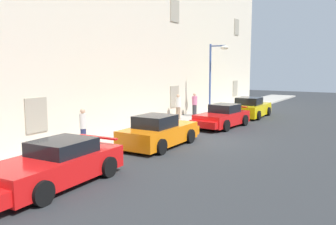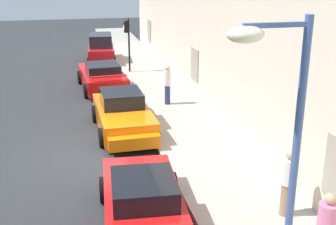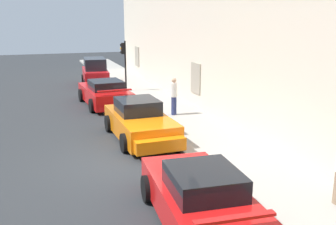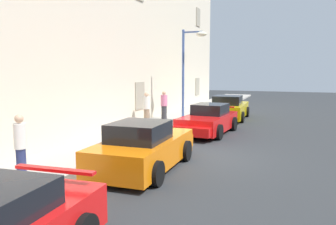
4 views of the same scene
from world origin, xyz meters
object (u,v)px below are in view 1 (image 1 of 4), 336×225
sportscar_white_middle (221,117)px  pedestrian_bystander (83,127)px  sportscar_tail_end (251,108)px  pedestrian_strolling (178,106)px  street_lamp (216,66)px  pedestrian_admiring (195,104)px  sportscar_red_lead (51,167)px  sportscar_yellow_flank (161,132)px

sportscar_white_middle → pedestrian_bystander: 9.22m
sportscar_tail_end → pedestrian_strolling: 5.94m
sportscar_tail_end → street_lamp: bearing=145.8°
sportscar_tail_end → street_lamp: (-2.53, 1.72, 3.10)m
pedestrian_admiring → pedestrian_strolling: (-1.98, 0.21, 0.03)m
sportscar_white_middle → sportscar_tail_end: size_ratio=0.97×
sportscar_white_middle → pedestrian_bystander: (-8.82, 2.65, 0.43)m
sportscar_white_middle → pedestrian_strolling: 3.54m
sportscar_red_lead → pedestrian_admiring: size_ratio=3.01×
sportscar_tail_end → pedestrian_admiring: (-2.87, 3.20, 0.36)m
street_lamp → sportscar_tail_end: bearing=-34.2°
street_lamp → sportscar_red_lead: bearing=-173.9°
sportscar_tail_end → pedestrian_bystander: size_ratio=2.74×
sportscar_red_lead → sportscar_tail_end: bearing=-0.1°
street_lamp → pedestrian_strolling: street_lamp is taller
sportscar_yellow_flank → pedestrian_strolling: (6.84, 3.09, 0.38)m
sportscar_red_lead → pedestrian_strolling: pedestrian_strolling is taller
street_lamp → pedestrian_bystander: 12.16m
sportscar_white_middle → street_lamp: 4.67m
sportscar_white_middle → sportscar_yellow_flank: bearing=176.7°
street_lamp → pedestrian_bystander: bearing=175.7°
street_lamp → pedestrian_admiring: street_lamp is taller
sportscar_yellow_flank → sportscar_tail_end: 11.69m
sportscar_yellow_flank → sportscar_white_middle: bearing=-3.3°
sportscar_tail_end → street_lamp: 4.35m
sportscar_red_lead → pedestrian_bystander: size_ratio=2.90×
sportscar_tail_end → pedestrian_strolling: pedestrian_strolling is taller
sportscar_yellow_flank → street_lamp: (9.15, 1.40, 3.09)m
sportscar_red_lead → pedestrian_admiring: pedestrian_admiring is taller
sportscar_red_lead → sportscar_white_middle: (12.67, -0.08, -0.00)m
sportscar_tail_end → sportscar_yellow_flank: bearing=178.4°
sportscar_yellow_flank → sportscar_white_middle: (6.15, -0.36, -0.02)m
sportscar_red_lead → sportscar_white_middle: size_ratio=1.09×
pedestrian_strolling → sportscar_tail_end: bearing=-35.1°
pedestrian_admiring → sportscar_yellow_flank: bearing=-161.9°
street_lamp → sportscar_yellow_flank: bearing=-171.3°
sportscar_white_middle → pedestrian_strolling: pedestrian_strolling is taller
sportscar_white_middle → pedestrian_admiring: size_ratio=2.75×
pedestrian_strolling → pedestrian_bystander: (-9.51, -0.80, 0.03)m
sportscar_red_lead → sportscar_yellow_flank: 6.53m
street_lamp → pedestrian_admiring: bearing=102.9°
sportscar_white_middle → sportscar_tail_end: bearing=0.4°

